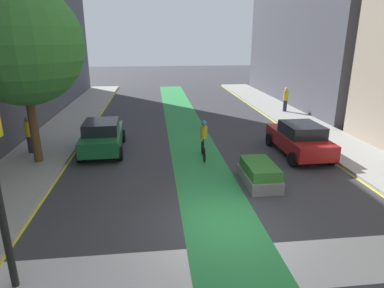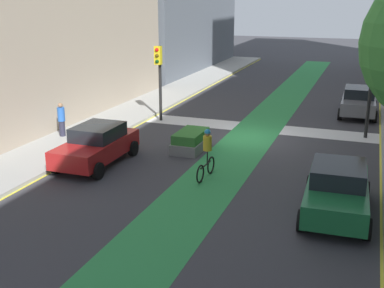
{
  "view_description": "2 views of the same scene",
  "coord_description": "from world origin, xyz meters",
  "px_view_note": "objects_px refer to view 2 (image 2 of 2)",
  "views": [
    {
      "loc": [
        -2.0,
        -8.55,
        5.37
      ],
      "look_at": [
        -0.46,
        4.76,
        1.05
      ],
      "focal_mm": 30.74,
      "sensor_mm": 36.0,
      "label": 1
    },
    {
      "loc": [
        -5.2,
        22.04,
        6.54
      ],
      "look_at": [
        0.9,
        5.35,
        1.13
      ],
      "focal_mm": 45.79,
      "sensor_mm": 36.0,
      "label": 2
    }
  ],
  "objects_px": {
    "traffic_signal_near_left": "(372,74)",
    "car_grey_left_near": "(359,101)",
    "pedestrian_sidewalk_right_b": "(62,119)",
    "car_red_right_far": "(97,145)",
    "median_planter": "(191,141)",
    "cyclist_in_lane": "(207,153)",
    "car_green_left_far": "(337,190)",
    "traffic_signal_near_right": "(159,69)"
  },
  "relations": [
    {
      "from": "traffic_signal_near_left",
      "to": "pedestrian_sidewalk_right_b",
      "type": "relative_size",
      "value": 2.78
    },
    {
      "from": "car_red_right_far",
      "to": "cyclist_in_lane",
      "type": "height_order",
      "value": "cyclist_in_lane"
    },
    {
      "from": "car_red_right_far",
      "to": "pedestrian_sidewalk_right_b",
      "type": "bearing_deg",
      "value": -36.97
    },
    {
      "from": "traffic_signal_near_left",
      "to": "car_grey_left_near",
      "type": "xyz_separation_m",
      "value": [
        0.54,
        -4.83,
        -2.29
      ]
    },
    {
      "from": "traffic_signal_near_right",
      "to": "car_red_right_far",
      "type": "relative_size",
      "value": 0.95
    },
    {
      "from": "median_planter",
      "to": "car_green_left_far",
      "type": "bearing_deg",
      "value": 144.57
    },
    {
      "from": "traffic_signal_near_left",
      "to": "car_grey_left_near",
      "type": "relative_size",
      "value": 1.04
    },
    {
      "from": "car_red_right_far",
      "to": "cyclist_in_lane",
      "type": "relative_size",
      "value": 2.27
    },
    {
      "from": "car_green_left_far",
      "to": "car_red_right_far",
      "type": "relative_size",
      "value": 1.01
    },
    {
      "from": "traffic_signal_near_right",
      "to": "car_red_right_far",
      "type": "bearing_deg",
      "value": 93.71
    },
    {
      "from": "pedestrian_sidewalk_right_b",
      "to": "median_planter",
      "type": "xyz_separation_m",
      "value": [
        -6.31,
        -0.47,
        -0.55
      ]
    },
    {
      "from": "traffic_signal_near_right",
      "to": "car_red_right_far",
      "type": "distance_m",
      "value": 7.66
    },
    {
      "from": "car_green_left_far",
      "to": "pedestrian_sidewalk_right_b",
      "type": "bearing_deg",
      "value": -18.01
    },
    {
      "from": "car_green_left_far",
      "to": "pedestrian_sidewalk_right_b",
      "type": "distance_m",
      "value": 13.48
    },
    {
      "from": "traffic_signal_near_left",
      "to": "car_red_right_far",
      "type": "bearing_deg",
      "value": 37.01
    },
    {
      "from": "car_grey_left_near",
      "to": "pedestrian_sidewalk_right_b",
      "type": "distance_m",
      "value": 16.31
    },
    {
      "from": "cyclist_in_lane",
      "to": "pedestrian_sidewalk_right_b",
      "type": "xyz_separation_m",
      "value": [
        8.03,
        -2.52,
        -0.02
      ]
    },
    {
      "from": "car_grey_left_near",
      "to": "median_planter",
      "type": "bearing_deg",
      "value": 54.76
    },
    {
      "from": "car_red_right_far",
      "to": "median_planter",
      "type": "relative_size",
      "value": 1.91
    },
    {
      "from": "car_red_right_far",
      "to": "median_planter",
      "type": "height_order",
      "value": "car_red_right_far"
    },
    {
      "from": "car_green_left_far",
      "to": "median_planter",
      "type": "distance_m",
      "value": 8.0
    },
    {
      "from": "car_grey_left_near",
      "to": "pedestrian_sidewalk_right_b",
      "type": "xyz_separation_m",
      "value": [
        12.97,
        9.9,
        0.15
      ]
    },
    {
      "from": "traffic_signal_near_right",
      "to": "car_green_left_far",
      "type": "distance_m",
      "value": 13.52
    },
    {
      "from": "traffic_signal_near_left",
      "to": "pedestrian_sidewalk_right_b",
      "type": "bearing_deg",
      "value": 20.56
    },
    {
      "from": "traffic_signal_near_right",
      "to": "median_planter",
      "type": "xyz_separation_m",
      "value": [
        -3.39,
        4.35,
        -2.42
      ]
    },
    {
      "from": "car_red_right_far",
      "to": "cyclist_in_lane",
      "type": "distance_m",
      "value": 4.64
    },
    {
      "from": "pedestrian_sidewalk_right_b",
      "to": "car_grey_left_near",
      "type": "bearing_deg",
      "value": -142.65
    },
    {
      "from": "traffic_signal_near_left",
      "to": "car_grey_left_near",
      "type": "bearing_deg",
      "value": -83.65
    },
    {
      "from": "cyclist_in_lane",
      "to": "median_planter",
      "type": "height_order",
      "value": "cyclist_in_lane"
    },
    {
      "from": "pedestrian_sidewalk_right_b",
      "to": "cyclist_in_lane",
      "type": "bearing_deg",
      "value": 162.59
    },
    {
      "from": "traffic_signal_near_left",
      "to": "cyclist_in_lane",
      "type": "xyz_separation_m",
      "value": [
        5.47,
        7.59,
        -2.12
      ]
    },
    {
      "from": "car_green_left_far",
      "to": "traffic_signal_near_right",
      "type": "bearing_deg",
      "value": -42.22
    },
    {
      "from": "car_red_right_far",
      "to": "car_green_left_far",
      "type": "bearing_deg",
      "value": 170.3
    },
    {
      "from": "car_red_right_far",
      "to": "median_planter",
      "type": "bearing_deg",
      "value": -133.94
    },
    {
      "from": "car_red_right_far",
      "to": "car_grey_left_near",
      "type": "height_order",
      "value": "same"
    },
    {
      "from": "car_green_left_far",
      "to": "traffic_signal_near_left",
      "type": "bearing_deg",
      "value": -94.25
    },
    {
      "from": "car_red_right_far",
      "to": "median_planter",
      "type": "distance_m",
      "value": 4.22
    },
    {
      "from": "car_grey_left_near",
      "to": "cyclist_in_lane",
      "type": "height_order",
      "value": "cyclist_in_lane"
    },
    {
      "from": "cyclist_in_lane",
      "to": "car_green_left_far",
      "type": "bearing_deg",
      "value": 161.0
    },
    {
      "from": "traffic_signal_near_right",
      "to": "car_grey_left_near",
      "type": "bearing_deg",
      "value": -153.2
    },
    {
      "from": "traffic_signal_near_right",
      "to": "traffic_signal_near_left",
      "type": "height_order",
      "value": "traffic_signal_near_left"
    },
    {
      "from": "traffic_signal_near_left",
      "to": "car_red_right_far",
      "type": "relative_size",
      "value": 1.05
    }
  ]
}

